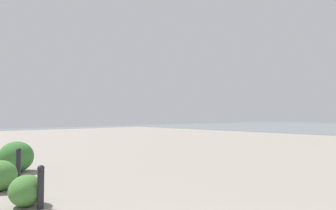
% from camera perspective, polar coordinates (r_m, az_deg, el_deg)
% --- Properties ---
extents(bollard_near, '(0.13, 0.13, 0.80)m').
position_cam_1_polar(bollard_near, '(6.06, -23.72, -14.32)').
color(bollard_near, '#232328').
rests_on(bollard_near, ground).
extents(bollard_mid, '(0.13, 0.13, 0.89)m').
position_cam_1_polar(bollard_mid, '(8.56, -27.30, -10.31)').
color(bollard_mid, '#232328').
rests_on(bollard_mid, ground).
extents(shrub_low, '(1.09, 0.98, 0.93)m').
position_cam_1_polar(shrub_low, '(10.11, -27.64, -8.99)').
color(shrub_low, '#387533').
rests_on(shrub_low, ground).
extents(shrub_round, '(0.67, 0.60, 0.57)m').
position_cam_1_polar(shrub_round, '(10.33, -29.94, -9.81)').
color(shrub_round, '#477F38').
rests_on(shrub_round, ground).
extents(shrub_wide, '(0.69, 0.62, 0.59)m').
position_cam_1_polar(shrub_wide, '(6.36, -26.05, -14.85)').
color(shrub_wide, '#477F38').
rests_on(shrub_wide, ground).
extents(shrub_tall, '(0.81, 0.72, 0.68)m').
position_cam_1_polar(shrub_tall, '(7.89, -30.09, -11.87)').
color(shrub_tall, '#477F38').
rests_on(shrub_tall, ground).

